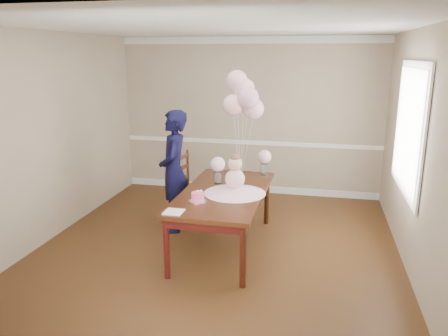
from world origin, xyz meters
The scene contains 52 objects.
floor centered at (0.00, 0.00, 0.00)m, with size 4.50×5.00×0.00m, color #331C0C.
ceiling centered at (0.00, 0.00, 2.70)m, with size 4.50×5.00×0.02m, color white.
wall_back centered at (0.00, 2.50, 1.35)m, with size 4.50×0.02×2.70m, color gray.
wall_front centered at (0.00, -2.50, 1.35)m, with size 4.50×0.02×2.70m, color gray.
wall_left centered at (-2.25, 0.00, 1.35)m, with size 0.02×5.00×2.70m, color gray.
wall_right centered at (2.25, 0.00, 1.35)m, with size 0.02×5.00×2.70m, color gray.
chair_rail_trim centered at (0.00, 2.49, 0.90)m, with size 4.50×0.02×0.07m, color white.
crown_molding centered at (0.00, 2.49, 2.63)m, with size 4.50×0.02×0.12m, color silver.
baseboard_trim centered at (0.00, 2.49, 0.06)m, with size 4.50×0.02×0.12m, color white.
window_frame centered at (2.23, 0.50, 1.55)m, with size 0.02×1.66×1.56m, color white.
window_blinds centered at (2.21, 0.50, 1.55)m, with size 0.01×1.50×1.40m, color white.
dining_table_top centered at (0.07, 0.11, 0.73)m, with size 1.01×2.01×0.05m, color black.
table_apron centered at (0.07, 0.11, 0.65)m, with size 0.90×1.91×0.10m, color black.
table_leg_fl centered at (-0.36, -0.81, 0.35)m, with size 0.07×0.07×0.70m, color black.
table_leg_fr centered at (0.48, -0.82, 0.35)m, with size 0.07×0.07×0.70m, color black.
table_leg_bl centered at (-0.34, 1.04, 0.35)m, with size 0.07×0.07×0.70m, color black.
table_leg_br centered at (0.51, 1.03, 0.35)m, with size 0.07×0.07×0.70m, color black.
baby_skirt centered at (0.22, 0.06, 0.80)m, with size 0.76×0.76×0.10m, color #F5B4D0.
baby_torso centered at (0.22, 0.06, 0.93)m, with size 0.24×0.24×0.24m, color #FFA1C7.
baby_head centered at (0.22, 0.06, 1.13)m, with size 0.17×0.17×0.17m, color beige.
baby_hair centered at (0.22, 0.06, 1.19)m, with size 0.12×0.12×0.12m, color brown.
cake_platter centered at (-0.14, -0.34, 0.76)m, with size 0.22×0.22×0.01m, color silver.
birthday_cake centered at (-0.14, -0.34, 0.81)m, with size 0.15×0.15×0.10m, color #FF5089.
cake_flower_a centered at (-0.14, -0.34, 0.88)m, with size 0.03×0.03×0.03m, color white.
cake_flower_b centered at (-0.11, -0.32, 0.88)m, with size 0.03×0.03×0.03m, color white.
rose_vase_near centered at (-0.08, 0.42, 0.83)m, with size 0.10×0.10×0.16m, color white.
roses_near centered at (-0.08, 0.42, 1.02)m, with size 0.19×0.19×0.19m, color beige.
rose_vase_far centered at (0.47, 0.96, 0.83)m, with size 0.10×0.10×0.16m, color white.
roses_far centered at (0.47, 0.96, 1.02)m, with size 0.19×0.19×0.19m, color silver.
napkin centered at (-0.29, -0.74, 0.76)m, with size 0.20×0.20×0.01m, color silver.
balloon_weight centered at (0.18, 0.66, 0.76)m, with size 0.04×0.04×0.02m, color #B4B4B8.
balloon_a centered at (0.08, 0.66, 1.76)m, with size 0.28×0.28×0.28m, color #FFB4C5.
balloon_b centered at (0.28, 0.61, 1.86)m, with size 0.28×0.28×0.28m, color #DE9DB7.
balloon_c centered at (0.20, 0.76, 1.96)m, with size 0.28×0.28×0.28m, color #E7A3BB.
balloon_d centered at (0.10, 0.78, 2.06)m, with size 0.28×0.28×0.28m, color #E19FAC.
balloon_e centered at (0.33, 0.74, 1.71)m, with size 0.28×0.28×0.28m, color #F8B0C2.
balloon_ribbon_a centered at (0.13, 0.66, 1.19)m, with size 0.00×0.00×0.84m, color white.
balloon_ribbon_b centered at (0.23, 0.64, 1.24)m, with size 0.00×0.00×0.94m, color silver.
balloon_ribbon_c centered at (0.19, 0.71, 1.29)m, with size 0.00×0.00×1.05m, color white.
balloon_ribbon_d centered at (0.14, 0.72, 1.34)m, with size 0.00×0.00×1.15m, color white.
balloon_ribbon_e centered at (0.26, 0.70, 1.16)m, with size 0.00×0.00×0.79m, color white.
dining_chair_seat centered at (-0.56, 0.98, 0.45)m, with size 0.44×0.44×0.05m, color #391F0F.
chair_leg_fl centered at (-0.76, 0.83, 0.21)m, with size 0.04×0.04×0.43m, color #37120F.
chair_leg_fr centered at (-0.41, 0.77, 0.21)m, with size 0.04×0.04×0.43m, color #331B0D.
chair_leg_bl centered at (-0.70, 1.18, 0.21)m, with size 0.04×0.04×0.43m, color #391D0F.
chair_leg_br centered at (-0.35, 1.12, 0.21)m, with size 0.04×0.04×0.43m, color #381F0F.
chair_back_post_l centered at (-0.78, 0.83, 0.74)m, with size 0.04×0.04×0.56m, color #3C1910.
chair_back_post_r centered at (-0.72, 1.18, 0.74)m, with size 0.04×0.04×0.56m, color #3B1C10.
chair_slat_low centered at (-0.75, 1.01, 0.62)m, with size 0.03×0.40×0.05m, color #331D0D.
chair_slat_mid centered at (-0.75, 1.01, 0.78)m, with size 0.03×0.40×0.05m, color #34130E.
chair_slat_top centered at (-0.75, 1.01, 0.93)m, with size 0.03×0.40×0.05m, color #3C1B10.
woman centered at (-0.73, 0.56, 0.84)m, with size 0.61×0.41×1.69m, color black.
Camera 1 is at (1.19, -4.94, 2.41)m, focal length 35.00 mm.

